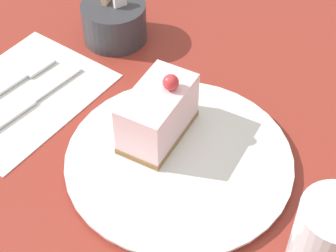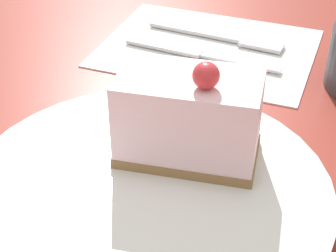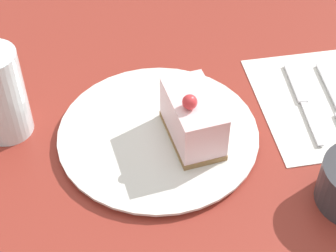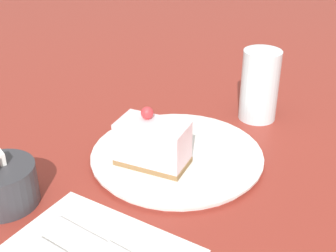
{
  "view_description": "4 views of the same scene",
  "coord_description": "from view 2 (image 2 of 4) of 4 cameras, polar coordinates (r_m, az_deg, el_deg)",
  "views": [
    {
      "loc": [
        0.22,
        -0.36,
        0.54
      ],
      "look_at": [
        -0.04,
        0.01,
        0.06
      ],
      "focal_mm": 60.0,
      "sensor_mm": 36.0,
      "label": 1
    },
    {
      "loc": [
        0.27,
        0.13,
        0.29
      ],
      "look_at": [
        -0.04,
        0.02,
        0.06
      ],
      "focal_mm": 60.0,
      "sensor_mm": 36.0,
      "label": 2
    },
    {
      "loc": [
        0.07,
        0.55,
        0.58
      ],
      "look_at": [
        -0.03,
        0.03,
        0.04
      ],
      "focal_mm": 60.0,
      "sensor_mm": 36.0,
      "label": 3
    },
    {
      "loc": [
        -0.58,
        -0.31,
        0.42
      ],
      "look_at": [
        -0.02,
        0.03,
        0.06
      ],
      "focal_mm": 50.0,
      "sensor_mm": 36.0,
      "label": 4
    }
  ],
  "objects": [
    {
      "name": "ground_plane",
      "position": [
        0.42,
        -4.64,
        -8.53
      ],
      "size": [
        4.0,
        4.0,
        0.0
      ],
      "primitive_type": "plane",
      "color": "maroon"
    },
    {
      "name": "cake_slice",
      "position": [
        0.43,
        2.12,
        0.85
      ],
      "size": [
        0.07,
        0.12,
        0.09
      ],
      "rotation": [
        0.0,
        0.0,
        0.12
      ],
      "color": "olive",
      "rests_on": "plate"
    },
    {
      "name": "knife",
      "position": [
        0.62,
        1.91,
        7.59
      ],
      "size": [
        0.03,
        0.18,
        0.0
      ],
      "rotation": [
        0.0,
        0.0,
        -0.08
      ],
      "color": "silver",
      "rests_on": "napkin"
    },
    {
      "name": "fork",
      "position": [
        0.65,
        5.96,
        8.91
      ],
      "size": [
        0.03,
        0.16,
        0.0
      ],
      "rotation": [
        0.0,
        0.0,
        -0.08
      ],
      "color": "silver",
      "rests_on": "napkin"
    },
    {
      "name": "napkin",
      "position": [
        0.63,
        4.05,
        7.97
      ],
      "size": [
        0.18,
        0.23,
        0.0
      ],
      "rotation": [
        0.0,
        0.0,
        -0.01
      ],
      "color": "white",
      "rests_on": "ground_plane"
    },
    {
      "name": "plate",
      "position": [
        0.43,
        -2.19,
        -6.4
      ],
      "size": [
        0.28,
        0.28,
        0.01
      ],
      "color": "silver",
      "rests_on": "ground_plane"
    }
  ]
}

